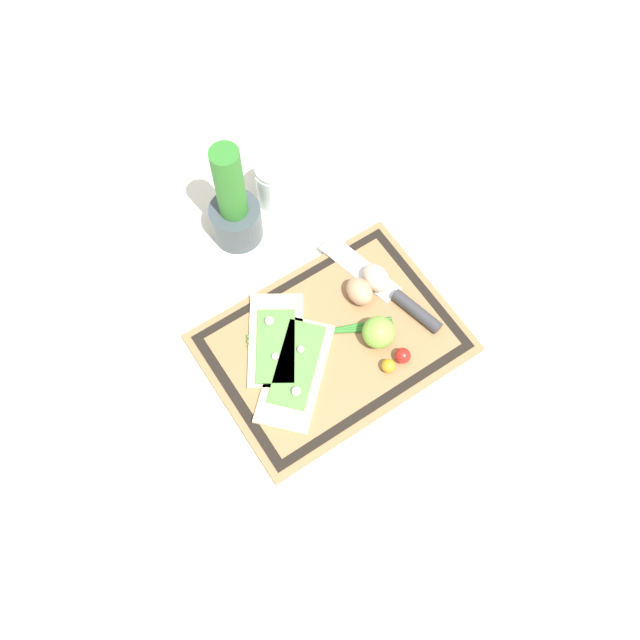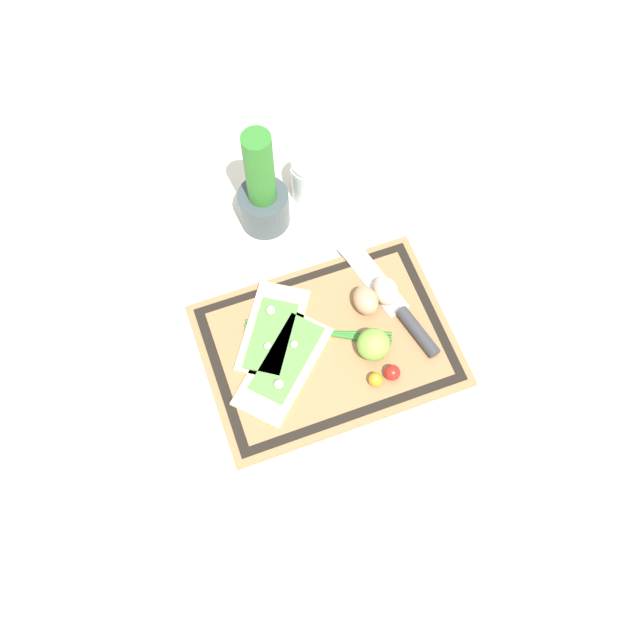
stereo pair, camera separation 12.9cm
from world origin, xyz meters
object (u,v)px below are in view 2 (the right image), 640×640
at_px(egg_brown, 366,300).
at_px(herb_pot, 262,194).
at_px(knife, 405,316).
at_px(egg_pink, 386,291).
at_px(cherry_tomato_red, 392,373).
at_px(sauce_jar, 310,180).
at_px(pizza_slice_far, 273,331).
at_px(lime, 373,344).
at_px(cherry_tomato_yellow, 376,380).
at_px(pizza_slice_near, 284,364).

relative_size(egg_brown, herb_pot, 0.23).
distance_m(knife, egg_pink, 0.05).
distance_m(cherry_tomato_red, sauce_jar, 0.41).
distance_m(pizza_slice_far, egg_pink, 0.21).
xyz_separation_m(egg_pink, cherry_tomato_red, (-0.05, -0.14, -0.01)).
bearing_deg(knife, lime, -152.25).
bearing_deg(cherry_tomato_yellow, lime, 72.89).
xyz_separation_m(pizza_slice_near, pizza_slice_far, (0.00, 0.07, 0.00)).
relative_size(pizza_slice_near, cherry_tomato_red, 7.72).
relative_size(pizza_slice_near, egg_pink, 3.76).
bearing_deg(pizza_slice_far, pizza_slice_near, -91.38).
distance_m(egg_pink, cherry_tomato_red, 0.15).
bearing_deg(pizza_slice_near, pizza_slice_far, 88.62).
xyz_separation_m(pizza_slice_near, sauce_jar, (0.16, 0.33, 0.02)).
height_order(knife, lime, lime).
bearing_deg(herb_pot, sauce_jar, 14.92).
bearing_deg(egg_pink, pizza_slice_near, -163.10).
distance_m(knife, lime, 0.09).
distance_m(egg_pink, cherry_tomato_yellow, 0.16).
relative_size(egg_brown, sauce_jar, 0.57).
bearing_deg(lime, pizza_slice_near, 170.09).
bearing_deg(egg_brown, pizza_slice_far, 177.58).
bearing_deg(knife, cherry_tomato_yellow, -134.43).
xyz_separation_m(pizza_slice_far, lime, (0.15, -0.09, 0.02)).
bearing_deg(egg_brown, herb_pot, 113.85).
distance_m(lime, herb_pot, 0.34).
bearing_deg(pizza_slice_far, cherry_tomato_red, -41.58).
bearing_deg(cherry_tomato_red, knife, 56.33).
distance_m(pizza_slice_near, egg_brown, 0.18).
xyz_separation_m(egg_brown, herb_pot, (-0.11, 0.24, 0.05)).
height_order(pizza_slice_far, cherry_tomato_yellow, same).
bearing_deg(lime, herb_pot, 104.88).
relative_size(knife, herb_pot, 1.11).
distance_m(cherry_tomato_yellow, sauce_jar, 0.41).
height_order(pizza_slice_near, sauce_jar, sauce_jar).
xyz_separation_m(egg_brown, cherry_tomato_yellow, (-0.04, -0.14, -0.01)).
height_order(egg_brown, cherry_tomato_yellow, egg_brown).
bearing_deg(pizza_slice_near, cherry_tomato_yellow, -31.02).
height_order(pizza_slice_far, cherry_tomato_red, cherry_tomato_red).
xyz_separation_m(lime, cherry_tomato_red, (0.01, -0.05, -0.01)).
relative_size(egg_brown, lime, 0.99).
xyz_separation_m(pizza_slice_far, herb_pot, (0.06, 0.23, 0.06)).
bearing_deg(sauce_jar, herb_pot, -165.08).
height_order(egg_brown, egg_pink, same).
relative_size(herb_pot, sauce_jar, 2.42).
bearing_deg(lime, sauce_jar, 88.02).
height_order(cherry_tomato_yellow, sauce_jar, sauce_jar).
relative_size(cherry_tomato_red, sauce_jar, 0.28).
relative_size(pizza_slice_near, pizza_slice_far, 1.06).
xyz_separation_m(pizza_slice_near, egg_brown, (0.17, 0.06, 0.02)).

